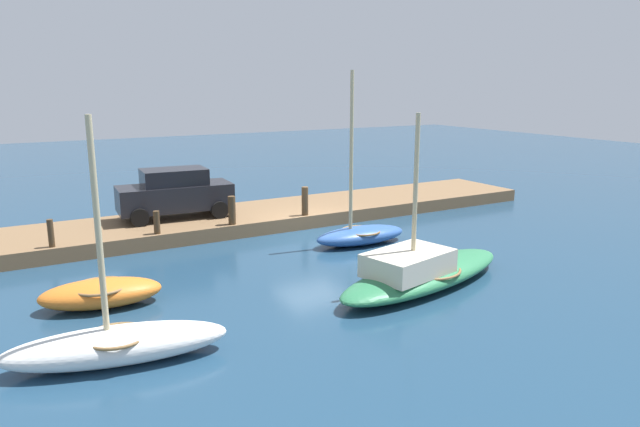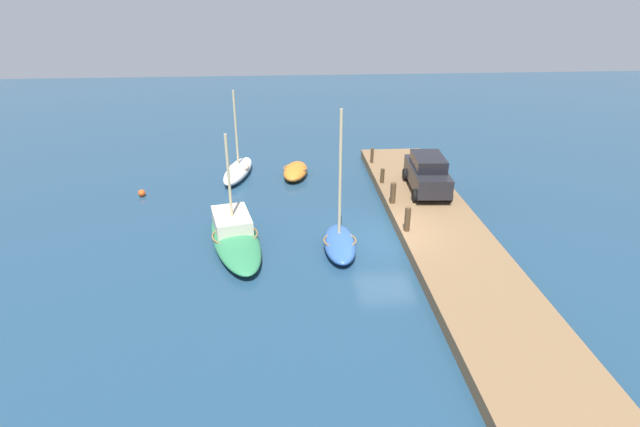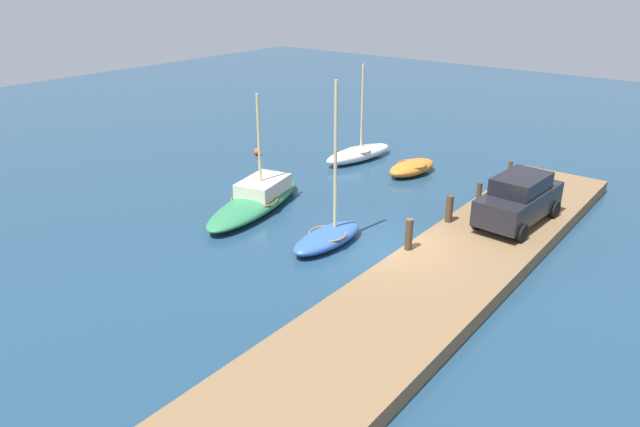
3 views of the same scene
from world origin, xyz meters
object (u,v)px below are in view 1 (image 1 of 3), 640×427
dinghy_orange (101,293)px  rowboat_white (117,343)px  mooring_post_mid_west (232,210)px  mooring_post_east (51,233)px  sailboat_green (421,271)px  rowboat_blue (360,233)px  mooring_post_west (305,201)px  mooring_post_mid_east (157,222)px  parked_car (175,193)px

dinghy_orange → rowboat_white: size_ratio=0.63×
mooring_post_mid_west → mooring_post_east: size_ratio=1.17×
sailboat_green → rowboat_blue: rowboat_blue is taller
sailboat_green → dinghy_orange: bearing=-33.1°
sailboat_green → rowboat_blue: (-0.95, -4.39, -0.05)m
mooring_post_west → mooring_post_east: 8.82m
sailboat_green → mooring_post_mid_west: bearing=-83.7°
rowboat_blue → sailboat_green: bearing=79.6°
sailboat_green → rowboat_white: 8.04m
dinghy_orange → mooring_post_west: (-8.15, -4.50, 0.70)m
dinghy_orange → mooring_post_west: bearing=-141.4°
rowboat_white → mooring_post_mid_west: (-5.45, -7.76, 0.61)m
sailboat_green → rowboat_white: rowboat_white is taller
rowboat_white → rowboat_blue: bearing=-140.8°
rowboat_blue → mooring_post_east: 9.86m
mooring_post_mid_west → mooring_post_west: bearing=180.0°
mooring_post_west → mooring_post_mid_east: bearing=0.0°
sailboat_green → parked_car: 10.21m
rowboat_blue → mooring_post_mid_east: (6.19, -2.93, 0.51)m
mooring_post_mid_east → mooring_post_east: (3.22, 0.00, 0.05)m
rowboat_blue → rowboat_white: bearing=30.1°
mooring_post_east → parked_car: 4.90m
parked_car → rowboat_blue: bearing=139.0°
mooring_post_mid_west → mooring_post_mid_east: mooring_post_mid_west is taller
sailboat_green → mooring_post_mid_west: size_ratio=6.49×
mooring_post_west → mooring_post_east: size_ratio=1.26×
mooring_post_mid_west → mooring_post_east: (5.88, 0.00, -0.07)m
rowboat_blue → mooring_post_east: rowboat_blue is taller
sailboat_green → mooring_post_mid_east: bearing=-67.6°
rowboat_blue → parked_car: rowboat_blue is taller
mooring_post_west → rowboat_blue: bearing=101.3°
dinghy_orange → sailboat_green: sailboat_green is taller
dinghy_orange → rowboat_blue: (-8.74, -1.57, 0.04)m
dinghy_orange → rowboat_blue: rowboat_blue is taller
dinghy_orange → mooring_post_east: mooring_post_east is taller
rowboat_white → parked_car: 10.61m
dinghy_orange → sailboat_green: (-7.79, 2.82, 0.09)m
dinghy_orange → parked_car: 7.60m
dinghy_orange → rowboat_white: 3.27m
dinghy_orange → rowboat_white: rowboat_white is taller
rowboat_blue → parked_car: size_ratio=1.39×
dinghy_orange → mooring_post_mid_east: size_ratio=3.98×
rowboat_blue → mooring_post_mid_east: 6.86m
mooring_post_mid_east → sailboat_green: bearing=125.6°
mooring_post_mid_east → mooring_post_mid_west: bearing=180.0°
rowboat_blue → rowboat_white: size_ratio=1.20×
mooring_post_mid_west → mooring_post_east: 5.88m
mooring_post_east → parked_car: (-4.43, -2.02, 0.51)m
mooring_post_west → parked_car: parked_car is taller
sailboat_green → mooring_post_west: (-0.36, -7.32, 0.61)m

